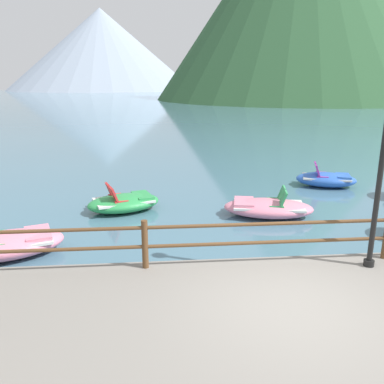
# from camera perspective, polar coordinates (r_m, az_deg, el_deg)

# --- Properties ---
(ground_plane) EXTENTS (200.00, 200.00, 0.00)m
(ground_plane) POSITION_cam_1_polar(r_m,az_deg,el_deg) (45.77, -2.50, 10.84)
(ground_plane) COLOR #477084
(dock_railing) EXTENTS (23.92, 0.12, 0.95)m
(dock_railing) POSITION_cam_1_polar(r_m,az_deg,el_deg) (7.97, 10.80, -5.94)
(dock_railing) COLOR brown
(dock_railing) RESTS_ON promenade_dock
(pedal_boat_0) EXTENTS (2.48, 1.95, 0.84)m
(pedal_boat_0) POSITION_cam_1_polar(r_m,az_deg,el_deg) (12.41, -9.53, -1.45)
(pedal_boat_0) COLOR green
(pedal_boat_0) RESTS_ON ground
(pedal_boat_1) EXTENTS (2.83, 2.11, 0.88)m
(pedal_boat_1) POSITION_cam_1_polar(r_m,az_deg,el_deg) (10.07, -24.66, -6.69)
(pedal_boat_1) COLOR pink
(pedal_boat_1) RESTS_ON ground
(pedal_boat_3) EXTENTS (2.78, 1.83, 0.84)m
(pedal_boat_3) POSITION_cam_1_polar(r_m,az_deg,el_deg) (11.96, 10.61, -2.16)
(pedal_boat_3) COLOR pink
(pedal_boat_3) RESTS_ON ground
(pedal_boat_4) EXTENTS (2.42, 1.80, 0.86)m
(pedal_boat_4) POSITION_cam_1_polar(r_m,az_deg,el_deg) (15.81, 18.37, 1.73)
(pedal_boat_4) COLOR blue
(pedal_boat_4) RESTS_ON ground
(distant_peak) EXTENTS (63.06, 63.06, 26.31)m
(distant_peak) POSITION_cam_1_polar(r_m,az_deg,el_deg) (148.14, -12.60, 18.95)
(distant_peak) COLOR #93A3B7
(distant_peak) RESTS_ON ground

